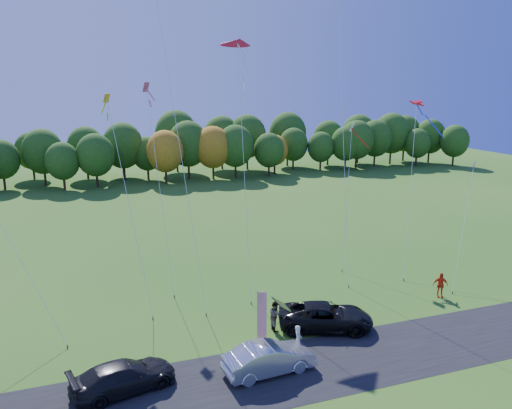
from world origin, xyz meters
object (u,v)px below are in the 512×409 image
object	(u,v)px
black_suv	(326,316)
person_east	(440,285)
silver_sedan	(269,358)
feather_flag	(261,316)

from	to	relation	value
black_suv	person_east	xyz separation A→B (m)	(10.23, 1.64, 0.10)
black_suv	silver_sedan	world-z (taller)	same
black_suv	feather_flag	bearing A→B (deg)	129.51
black_suv	silver_sedan	distance (m)	6.26
black_suv	person_east	bearing A→B (deg)	-60.32
black_suv	feather_flag	distance (m)	5.54
feather_flag	black_suv	bearing A→B (deg)	18.94
black_suv	feather_flag	size ratio (longest dim) A/B	1.49
feather_flag	silver_sedan	bearing A→B (deg)	-95.83
silver_sedan	person_east	xyz separation A→B (m)	(15.42, 5.15, 0.10)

